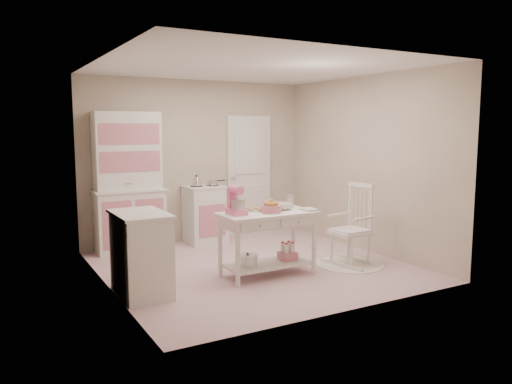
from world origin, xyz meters
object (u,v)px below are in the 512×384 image
Objects in this scene: rocking_chair at (351,225)px; bread_basket at (271,209)px; hutch at (129,182)px; work_table at (267,244)px; base_cabinet at (141,254)px; stand_mixer at (237,201)px; stove at (205,214)px.

rocking_chair reaches higher than bread_basket.
hutch reaches higher than work_table.
hutch is 1.73× the size of work_table.
bread_basket is (1.61, -0.11, 0.39)m from base_cabinet.
stand_mixer is at bearing -70.56° from hutch.
hutch is 2.17m from base_cabinet.
hutch is 8.32× the size of bread_basket.
stand_mixer reaches higher than work_table.
stand_mixer reaches higher than base_cabinet.
hutch is at bearing 125.36° from rocking_chair.
hutch is 1.89× the size of rocking_chair.
work_table is at bearing 162.30° from rocking_chair.
stove reaches higher than bread_basket.
stove is 0.77× the size of work_table.
stove is 2.14m from stand_mixer.
base_cabinet is 3.68× the size of bread_basket.
work_table is (1.59, -0.06, -0.06)m from base_cabinet.
work_table is (1.15, -2.10, -0.64)m from hutch.
hutch is 2.20m from stand_mixer.
stove is 2.48m from rocking_chair.
hutch is at bearing 118.81° from work_table.
base_cabinet is 1.59m from work_table.
hutch reaches higher than stand_mixer.
base_cabinet is at bearing -101.97° from hutch.
stand_mixer is (1.17, -0.04, 0.51)m from base_cabinet.
bread_basket is (-0.03, -2.10, 0.39)m from stove.
bread_basket is at bearing -13.55° from stand_mixer.
stand_mixer is 1.36× the size of bread_basket.
stove is 1.00× the size of base_cabinet.
rocking_chair is (2.36, -2.23, -0.49)m from hutch.
hutch reaches higher than stove.
bread_basket is at bearing -3.77° from base_cabinet.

